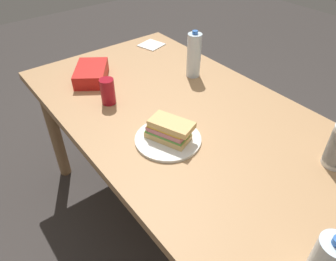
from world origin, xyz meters
The scene contains 8 objects.
ground_plane centered at (0.00, 0.00, 0.00)m, with size 8.00×8.00×0.00m, color #383330.
dining_table centered at (0.00, 0.00, 0.67)m, with size 1.85×0.94×0.75m.
paper_plate centered at (0.02, -0.17, 0.75)m, with size 0.27×0.27×0.01m, color white.
sandwich centered at (0.02, -0.17, 0.80)m, with size 0.20×0.16×0.08m.
soda_can_red centered at (-0.37, -0.22, 0.81)m, with size 0.07×0.07×0.12m, color maroon.
chip_bag centered at (-0.61, -0.19, 0.78)m, with size 0.23×0.15×0.07m, color red.
water_bottle_spare centered at (-0.33, 0.26, 0.86)m, with size 0.07×0.07×0.24m.
paper_napkin centered at (-0.77, 0.31, 0.75)m, with size 0.13×0.13×0.01m, color white.
Camera 1 is at (0.78, -0.77, 1.57)m, focal length 34.04 mm.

